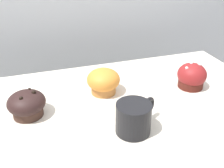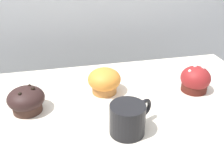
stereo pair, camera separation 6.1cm
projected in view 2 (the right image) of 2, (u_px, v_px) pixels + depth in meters
wall_back at (85, 50)px, 1.25m from camera, size 3.20×0.10×1.80m
muffin_front_center at (26, 100)px, 0.71m from camera, size 0.10×0.10×0.07m
muffin_back_left at (104, 81)px, 0.79m from camera, size 0.10×0.10×0.08m
muffin_back_right at (195, 80)px, 0.80m from camera, size 0.09×0.09×0.08m
coffee_cup at (128, 118)px, 0.62m from camera, size 0.12×0.09×0.08m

